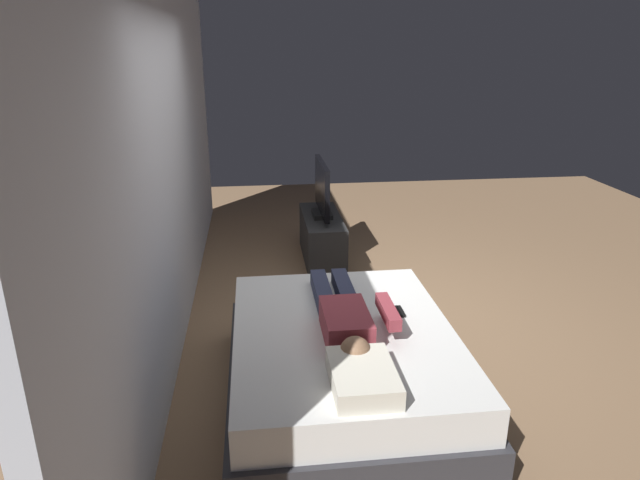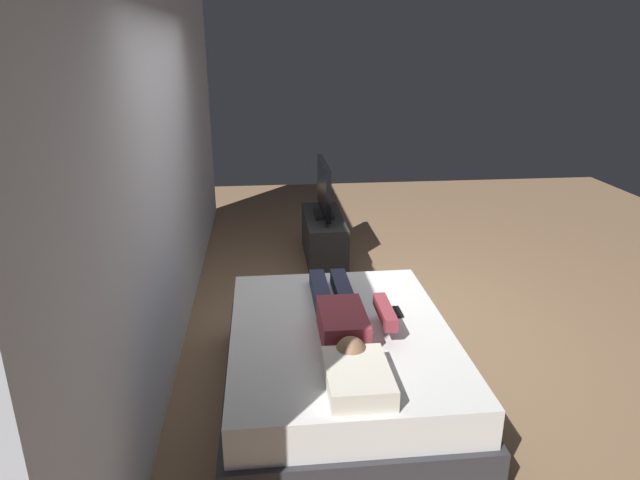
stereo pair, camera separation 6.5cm
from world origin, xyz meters
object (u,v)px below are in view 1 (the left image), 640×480
Objects in this scene: pillow at (363,377)px; bed at (343,366)px; person at (345,315)px; tv at (322,190)px; remote at (400,311)px; tv_stand at (322,238)px.

bed is at bearing 0.00° from pillow.
person is 2.55m from tv.
bed is 1.52× the size of person.
tv is (2.54, -0.16, 0.16)m from person.
tv reaches higher than remote.
remote reaches higher than tv_stand.
person is (0.67, -0.01, 0.02)m from pillow.
bed is 3.99× the size of pillow.
bed reaches higher than tv_stand.
remote is (0.18, -0.42, 0.29)m from bed.
bed is at bearing 176.09° from tv_stand.
tv_stand is 1.25× the size of tv.
tv is (2.56, -0.18, 0.52)m from bed.
person is 1.15× the size of tv_stand.
tv_stand is at bearing -3.71° from person.
pillow is at bearing 176.87° from tv_stand.
tv_stand is at bearing -3.91° from bed.
remote is at bearing -174.24° from tv_stand.
person reaches higher than remote.
bed is 12.78× the size of remote.
person is at bearing 110.47° from remote.
tv_stand is (3.20, -0.18, -0.35)m from pillow.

